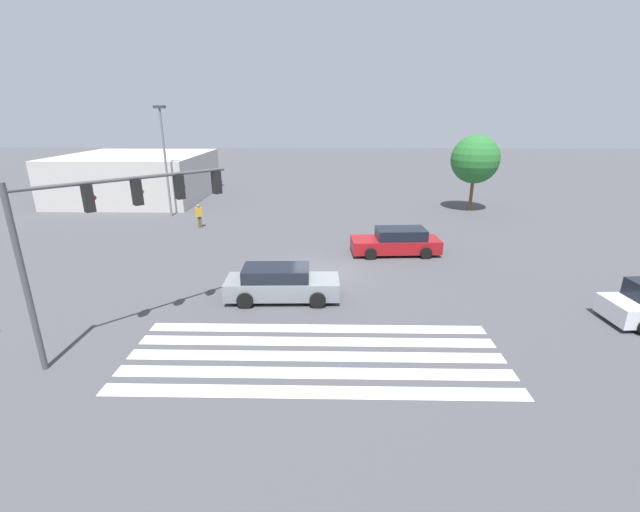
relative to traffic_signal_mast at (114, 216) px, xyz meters
The scene contains 9 objects.
ground_plane 10.25m from the traffic_signal_mast, 45.00° to the left, with size 153.00×153.00×0.00m, color #47474C.
crosswalk_markings 7.97m from the traffic_signal_mast, ahead, with size 12.33×4.40×0.01m.
traffic_signal_mast is the anchor object (origin of this frame).
car_2 14.98m from the traffic_signal_mast, 42.04° to the left, with size 5.00×2.27×1.47m.
car_4 7.08m from the traffic_signal_mast, 34.92° to the left, with size 4.83×2.05×1.47m.
corner_building 27.88m from the traffic_signal_mast, 112.24° to the left, with size 11.92×11.92×3.98m.
pedestrian 15.72m from the traffic_signal_mast, 97.34° to the left, with size 0.41×0.41×1.63m.
street_light_pole_a 19.37m from the traffic_signal_mast, 105.48° to the left, with size 0.80×0.36×8.04m.
tree_corner_a 27.94m from the traffic_signal_mast, 48.79° to the left, with size 3.74×3.74×5.95m.
Camera 1 is at (0.39, -19.84, 7.65)m, focal length 24.00 mm.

